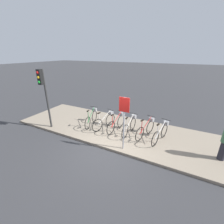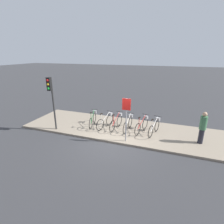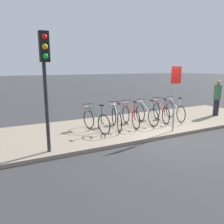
{
  "view_description": "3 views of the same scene",
  "coord_description": "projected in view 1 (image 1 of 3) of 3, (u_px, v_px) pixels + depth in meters",
  "views": [
    {
      "loc": [
        2.71,
        -4.9,
        4.11
      ],
      "look_at": [
        -0.63,
        1.6,
        1.18
      ],
      "focal_mm": 24.0,
      "sensor_mm": 36.0,
      "label": 1
    },
    {
      "loc": [
        2.75,
        -7.87,
        4.65
      ],
      "look_at": [
        -0.63,
        1.52,
        1.24
      ],
      "focal_mm": 28.0,
      "sensor_mm": 36.0,
      "label": 2
    },
    {
      "loc": [
        -4.95,
        -5.65,
        2.48
      ],
      "look_at": [
        -1.47,
        1.23,
        0.87
      ],
      "focal_mm": 35.0,
      "sensor_mm": 36.0,
      "label": 3
    }
  ],
  "objects": [
    {
      "name": "parked_bicycle_4",
      "position": [
        146.0,
        128.0,
        7.49
      ],
      "size": [
        0.6,
        1.66,
        1.05
      ],
      "color": "black",
      "rests_on": "sidewalk"
    },
    {
      "name": "traffic_light",
      "position": [
        43.0,
        87.0,
        7.67
      ],
      "size": [
        0.24,
        0.4,
        3.22
      ],
      "color": "#2D2D2D",
      "rests_on": "sidewalk"
    },
    {
      "name": "parked_bicycle_5",
      "position": [
        161.0,
        132.0,
        7.11
      ],
      "size": [
        0.57,
        1.68,
        1.05
      ],
      "color": "black",
      "rests_on": "sidewalk"
    },
    {
      "name": "parked_bicycle_3",
      "position": [
        130.0,
        125.0,
        7.78
      ],
      "size": [
        0.46,
        1.72,
        1.05
      ],
      "color": "black",
      "rests_on": "sidewalk"
    },
    {
      "name": "parked_bicycle_2",
      "position": [
        117.0,
        122.0,
        8.13
      ],
      "size": [
        0.46,
        1.71,
        1.05
      ],
      "color": "black",
      "rests_on": "sidewalk"
    },
    {
      "name": "ground_plane",
      "position": [
        108.0,
        150.0,
        6.73
      ],
      "size": [
        120.0,
        120.0,
        0.0
      ],
      "primitive_type": "plane",
      "color": "#38383A"
    },
    {
      "name": "sidewalk",
      "position": [
        124.0,
        132.0,
        8.21
      ],
      "size": [
        12.58,
        3.65,
        0.12
      ],
      "color": "gray",
      "rests_on": "ground_plane"
    },
    {
      "name": "sign_post",
      "position": [
        124.0,
        115.0,
        6.07
      ],
      "size": [
        0.44,
        0.07,
        2.36
      ],
      "color": "#99999E",
      "rests_on": "sidewalk"
    },
    {
      "name": "parked_bicycle_0",
      "position": [
        92.0,
        117.0,
        8.72
      ],
      "size": [
        0.52,
        1.69,
        1.05
      ],
      "color": "black",
      "rests_on": "sidewalk"
    },
    {
      "name": "parked_bicycle_1",
      "position": [
        105.0,
        120.0,
        8.34
      ],
      "size": [
        0.61,
        1.66,
        1.05
      ],
      "color": "black",
      "rests_on": "sidewalk"
    }
  ]
}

